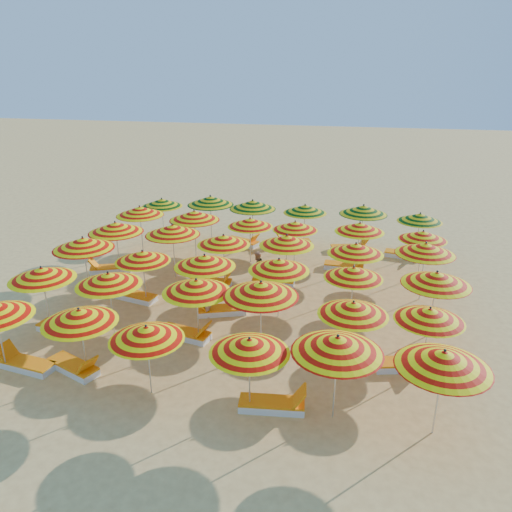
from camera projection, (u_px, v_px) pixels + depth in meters
name	position (u px, v px, depth m)	size (l,w,h in m)	color
ground	(253.00, 300.00, 19.08)	(120.00, 120.00, 0.00)	#EFC06A
umbrella_1	(79.00, 316.00, 13.67)	(2.76, 2.76, 2.21)	silver
umbrella_2	(146.00, 333.00, 12.97)	(2.23, 2.23, 2.11)	silver
umbrella_3	(249.00, 346.00, 12.29)	(2.35, 2.35, 2.16)	silver
umbrella_4	(337.00, 345.00, 11.95)	(2.88, 2.88, 2.39)	silver
umbrella_5	(444.00, 360.00, 11.41)	(2.82, 2.82, 2.35)	silver
umbrella_6	(42.00, 274.00, 16.30)	(2.43, 2.43, 2.29)	silver
umbrella_7	(108.00, 279.00, 15.94)	(2.14, 2.14, 2.25)	silver
umbrella_8	(196.00, 286.00, 15.39)	(2.76, 2.76, 2.28)	silver
umbrella_9	(261.00, 289.00, 14.84)	(3.03, 3.03, 2.43)	silver
umbrella_10	(353.00, 308.00, 14.19)	(2.36, 2.36, 2.16)	silver
umbrella_11	(430.00, 315.00, 13.96)	(2.56, 2.56, 2.09)	silver
umbrella_12	(83.00, 243.00, 18.70)	(2.75, 2.75, 2.43)	silver
umbrella_13	(143.00, 256.00, 18.12)	(2.43, 2.43, 2.15)	silver
umbrella_14	(205.00, 261.00, 17.30)	(2.39, 2.39, 2.31)	silver
umbrella_15	(279.00, 265.00, 17.09)	(2.39, 2.39, 2.25)	silver
umbrella_16	(353.00, 273.00, 16.73)	(2.31, 2.31, 2.13)	silver
umbrella_17	(437.00, 278.00, 15.80)	(2.30, 2.30, 2.34)	silver
umbrella_18	(116.00, 227.00, 20.61)	(2.62, 2.62, 2.41)	silver
umbrella_19	(172.00, 230.00, 20.35)	(2.81, 2.81, 2.39)	silver
umbrella_20	(224.00, 240.00, 19.60)	(2.76, 2.76, 2.23)	silver
umbrella_21	(287.00, 241.00, 19.37)	(2.57, 2.57, 2.29)	silver
umbrella_22	(356.00, 249.00, 18.64)	(2.36, 2.36, 2.24)	silver
umbrella_23	(425.00, 249.00, 18.37)	(2.35, 2.35, 2.34)	silver
umbrella_24	(140.00, 211.00, 23.15)	(2.30, 2.30, 2.34)	silver
umbrella_25	(194.00, 216.00, 22.28)	(2.80, 2.80, 2.40)	silver
umbrella_26	(250.00, 222.00, 22.06)	(2.29, 2.29, 2.14)	silver
umbrella_27	(295.00, 226.00, 21.71)	(2.54, 2.54, 2.10)	silver
umbrella_28	(360.00, 227.00, 21.12)	(2.61, 2.61, 2.23)	silver
umbrella_29	(423.00, 236.00, 20.48)	(2.40, 2.40, 2.10)	silver
umbrella_30	(162.00, 203.00, 25.11)	(2.65, 2.65, 2.19)	silver
umbrella_31	(210.00, 201.00, 24.63)	(2.35, 2.35, 2.44)	silver
umbrella_32	(253.00, 205.00, 24.06)	(2.82, 2.82, 2.38)	silver
umbrella_33	(305.00, 209.00, 23.91)	(2.43, 2.43, 2.21)	silver
umbrella_34	(363.00, 210.00, 23.24)	(2.35, 2.35, 2.37)	silver
umbrella_35	(420.00, 218.00, 22.71)	(2.63, 2.63, 2.16)	silver
lounger_0	(25.00, 364.00, 14.69)	(1.79, 0.81, 0.69)	white
lounger_1	(74.00, 367.00, 14.54)	(1.82, 1.17, 0.69)	white
lounger_2	(274.00, 404.00, 12.93)	(1.79, 0.79, 0.69)	white
lounger_3	(63.00, 328.00, 16.70)	(1.80, 0.81, 0.69)	white
lounger_4	(186.00, 334.00, 16.35)	(1.81, 0.92, 0.69)	white
lounger_5	(405.00, 364.00, 14.68)	(1.82, 1.02, 0.69)	white
lounger_6	(134.00, 296.00, 19.05)	(1.82, 0.94, 0.69)	white
lounger_7	(221.00, 310.00, 17.93)	(1.82, 1.16, 0.69)	white
lounger_8	(110.00, 268.00, 21.61)	(1.82, 1.19, 0.69)	white
lounger_9	(212.00, 283.00, 20.20)	(1.78, 0.75, 0.69)	white
lounger_10	(272.00, 281.00, 20.39)	(1.74, 0.60, 0.69)	white
lounger_11	(345.00, 266.00, 21.89)	(1.75, 0.62, 0.69)	white
lounger_12	(243.00, 242.00, 24.87)	(1.83, 1.16, 0.69)	white
lounger_13	(292.00, 242.00, 24.82)	(1.83, 1.16, 0.69)	white
lounger_14	(350.00, 248.00, 24.06)	(1.82, 0.98, 0.69)	white
lounger_15	(405.00, 254.00, 23.23)	(1.80, 0.86, 0.69)	white
beachgoer_a	(208.00, 297.00, 17.55)	(0.56, 0.37, 1.53)	tan
beachgoer_b	(257.00, 267.00, 20.50)	(0.62, 0.48, 1.28)	tan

